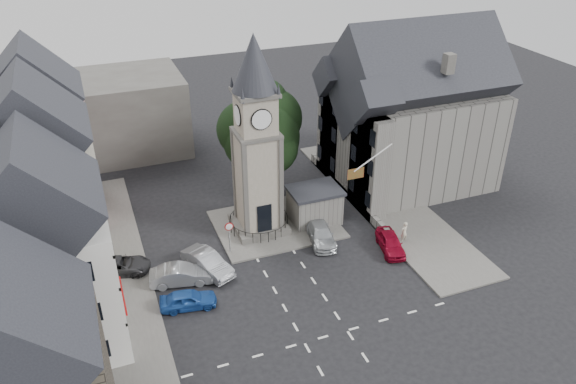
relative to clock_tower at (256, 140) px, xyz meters
name	(u,v)px	position (x,y,z in m)	size (l,w,h in m)	color
ground	(294,285)	(0.00, -7.99, -8.12)	(120.00, 120.00, 0.00)	black
pavement_west	(107,275)	(-12.50, -1.99, -8.05)	(6.00, 30.00, 0.14)	#595651
pavement_east	(385,201)	(12.00, 0.01, -8.05)	(6.00, 26.00, 0.14)	#595651
central_island	(276,224)	(1.50, 0.01, -8.04)	(10.00, 8.00, 0.16)	#595651
road_markings	(326,336)	(0.00, -13.49, -8.12)	(20.00, 8.00, 0.01)	silver
clock_tower	(256,140)	(0.00, 0.00, 0.00)	(4.86, 4.86, 16.25)	#4C4944
stone_shelter	(315,205)	(4.80, -0.49, -6.57)	(4.30, 3.30, 3.08)	slate
town_tree	(261,126)	(2.00, 5.01, -1.15)	(7.20, 7.20, 10.80)	black
warning_sign_post	(229,232)	(-3.20, -2.56, -6.09)	(0.70, 0.19, 2.85)	black
terrace_pink	(44,147)	(-15.50, 8.01, -1.54)	(8.10, 7.60, 12.80)	#DCA197
terrace_cream	(44,193)	(-15.50, 0.01, -1.54)	(8.10, 7.60, 12.80)	beige
terrace_tudor	(46,263)	(-15.50, -7.99, -1.93)	(8.10, 7.60, 12.00)	silver
backdrop_west	(85,119)	(-12.00, 20.01, -4.12)	(20.00, 10.00, 8.00)	#4C4944
east_building	(409,120)	(15.59, 3.01, -1.86)	(14.40, 11.40, 12.60)	slate
east_boundary_wall	(348,193)	(9.20, 2.01, -7.67)	(0.40, 16.00, 0.90)	slate
flagpole	(373,158)	(8.00, -3.99, -1.12)	(3.68, 0.10, 2.74)	white
car_west_blue	(188,299)	(-7.59, -7.54, -7.47)	(1.55, 3.84, 1.31)	#1C499D
car_west_silver	(181,275)	(-7.50, -4.80, -7.39)	(1.56, 4.46, 1.47)	gray
car_west_grey	(119,266)	(-11.50, -1.92, -7.50)	(2.07, 4.49, 1.25)	#313033
car_island_silver	(208,263)	(-5.37, -4.11, -7.36)	(1.61, 4.63, 1.53)	#9D9FA6
car_island_east	(321,234)	(4.06, -3.49, -7.46)	(1.84, 4.54, 1.32)	#AFB3B7
car_east_red	(390,243)	(8.66, -6.60, -7.44)	(1.61, 4.00, 1.36)	maroon
pedestrian	(404,232)	(10.22, -5.99, -7.20)	(0.67, 0.44, 1.85)	beige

